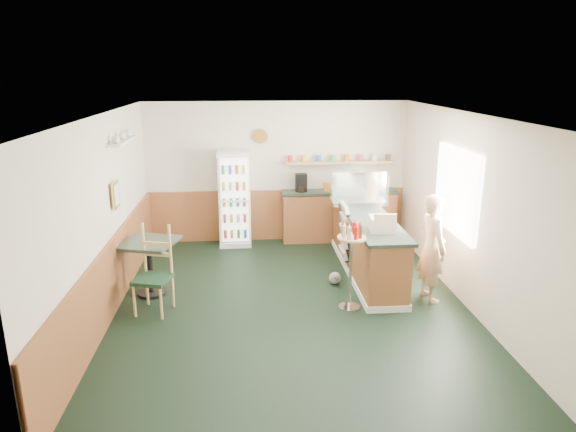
{
  "coord_description": "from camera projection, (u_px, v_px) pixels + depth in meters",
  "views": [
    {
      "loc": [
        -0.59,
        -6.76,
        3.26
      ],
      "look_at": [
        0.02,
        0.6,
        1.15
      ],
      "focal_mm": 32.0,
      "sensor_mm": 36.0,
      "label": 1
    }
  ],
  "objects": [
    {
      "name": "cafe_chair",
      "position": [
        153.0,
        266.0,
        7.1
      ],
      "size": [
        0.56,
        0.56,
        1.22
      ],
      "rotation": [
        0.0,
        0.0,
        -0.27
      ],
      "color": "black",
      "rests_on": "ground"
    },
    {
      "name": "dog_doorstop",
      "position": [
        335.0,
        278.0,
        8.07
      ],
      "size": [
        0.19,
        0.24,
        0.23
      ],
      "rotation": [
        0.0,
        0.0,
        -0.36
      ],
      "color": "gray",
      "rests_on": "ground"
    },
    {
      "name": "back_counter",
      "position": [
        338.0,
        213.0,
        10.05
      ],
      "size": [
        2.24,
        0.42,
        1.69
      ],
      "color": "#9A5731",
      "rests_on": "ground"
    },
    {
      "name": "shopkeeper",
      "position": [
        432.0,
        248.0,
        7.36
      ],
      "size": [
        0.46,
        0.58,
        1.59
      ],
      "primitive_type": "imported",
      "rotation": [
        0.0,
        0.0,
        1.72
      ],
      "color": "tan",
      "rests_on": "ground"
    },
    {
      "name": "cafe_table",
      "position": [
        149.0,
        257.0,
        7.58
      ],
      "size": [
        0.94,
        0.94,
        0.84
      ],
      "rotation": [
        0.0,
        0.0,
        -0.29
      ],
      "color": "black",
      "rests_on": "ground"
    },
    {
      "name": "service_counter",
      "position": [
        366.0,
        247.0,
        8.43
      ],
      "size": [
        0.68,
        3.01,
        1.01
      ],
      "color": "#9A5731",
      "rests_on": "ground"
    },
    {
      "name": "room_envelope",
      "position": [
        271.0,
        190.0,
        7.68
      ],
      "size": [
        5.04,
        6.02,
        2.72
      ],
      "color": "beige",
      "rests_on": "ground"
    },
    {
      "name": "drinks_fridge",
      "position": [
        235.0,
        199.0,
        9.73
      ],
      "size": [
        0.6,
        0.52,
        1.81
      ],
      "color": "white",
      "rests_on": "ground"
    },
    {
      "name": "newspaper_rack",
      "position": [
        344.0,
        231.0,
        8.44
      ],
      "size": [
        0.09,
        0.48,
        0.95
      ],
      "color": "black",
      "rests_on": "ground"
    },
    {
      "name": "cash_register",
      "position": [
        382.0,
        224.0,
        7.42
      ],
      "size": [
        0.38,
        0.4,
        0.2
      ],
      "primitive_type": "cube",
      "rotation": [
        0.0,
        0.0,
        -0.1
      ],
      "color": "beige",
      "rests_on": "service_counter"
    },
    {
      "name": "ground",
      "position": [
        290.0,
        304.0,
        7.42
      ],
      "size": [
        6.0,
        6.0,
        0.0
      ],
      "primitive_type": "plane",
      "color": "black",
      "rests_on": "ground"
    },
    {
      "name": "condiment_stand",
      "position": [
        351.0,
        253.0,
        7.07
      ],
      "size": [
        0.4,
        0.4,
        1.24
      ],
      "rotation": [
        0.0,
        0.0,
        0.27
      ],
      "color": "silver",
      "rests_on": "ground"
    },
    {
      "name": "display_case",
      "position": [
        359.0,
        188.0,
        8.9
      ],
      "size": [
        0.95,
        0.5,
        0.54
      ],
      "color": "silver",
      "rests_on": "service_counter"
    }
  ]
}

